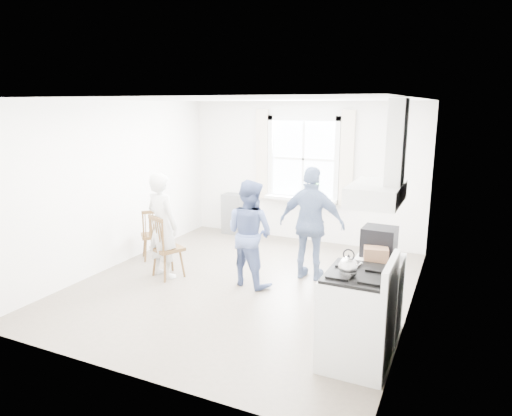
{
  "coord_description": "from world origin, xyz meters",
  "views": [
    {
      "loc": [
        2.74,
        -5.53,
        2.53
      ],
      "look_at": [
        0.09,
        0.2,
        1.1
      ],
      "focal_mm": 32.0,
      "sensor_mm": 36.0,
      "label": 1
    }
  ],
  "objects": [
    {
      "name": "windsor_chair_b",
      "position": [
        -1.23,
        -0.29,
        0.59
      ],
      "size": [
        0.54,
        0.53,
        0.96
      ],
      "color": "#4E3319",
      "rests_on": "ground"
    },
    {
      "name": "cardboard_box",
      "position": [
        1.97,
        -0.83,
        0.98
      ],
      "size": [
        0.28,
        0.23,
        0.16
      ],
      "primitive_type": "cube",
      "rotation": [
        0.0,
        0.0,
        0.22
      ],
      "color": "#926647",
      "rests_on": "low_cabinet"
    },
    {
      "name": "shelf_unit",
      "position": [
        -1.4,
        2.33,
        0.4
      ],
      "size": [
        0.4,
        0.3,
        0.8
      ],
      "primitive_type": "cube",
      "color": "slate",
      "rests_on": "ground"
    },
    {
      "name": "person_left",
      "position": [
        -1.25,
        -0.21,
        0.79
      ],
      "size": [
        0.7,
        0.7,
        1.58
      ],
      "primitive_type": "imported",
      "rotation": [
        0.0,
        0.0,
        2.89
      ],
      "color": "silver",
      "rests_on": "ground"
    },
    {
      "name": "potted_plant",
      "position": [
        0.27,
        2.36,
        1.01
      ],
      "size": [
        0.19,
        0.19,
        0.32
      ],
      "primitive_type": "imported",
      "rotation": [
        0.0,
        0.0,
        0.08
      ],
      "color": "#34753D",
      "rests_on": "window_assembly"
    },
    {
      "name": "range_hood",
      "position": [
        2.07,
        -1.35,
        1.9
      ],
      "size": [
        0.45,
        0.76,
        0.94
      ],
      "color": "white",
      "rests_on": "room_shell"
    },
    {
      "name": "stereo_stack",
      "position": [
        1.95,
        -0.58,
        1.06
      ],
      "size": [
        0.37,
        0.33,
        0.32
      ],
      "color": "black",
      "rests_on": "low_cabinet"
    },
    {
      "name": "low_cabinet",
      "position": [
        1.98,
        -0.65,
        0.45
      ],
      "size": [
        0.5,
        0.55,
        0.9
      ],
      "primitive_type": "cube",
      "color": "white",
      "rests_on": "ground"
    },
    {
      "name": "window_assembly",
      "position": [
        0.0,
        2.45,
        1.46
      ],
      "size": [
        1.88,
        0.24,
        1.7
      ],
      "color": "white",
      "rests_on": "room_shell"
    },
    {
      "name": "gas_stove",
      "position": [
        1.91,
        -1.35,
        0.48
      ],
      "size": [
        0.68,
        0.76,
        1.12
      ],
      "color": "silver",
      "rests_on": "ground"
    },
    {
      "name": "person_mid",
      "position": [
        0.05,
        0.06,
        0.76
      ],
      "size": [
        0.9,
        0.9,
        1.52
      ],
      "primitive_type": "imported",
      "rotation": [
        0.0,
        0.0,
        2.9
      ],
      "color": "#4E5F91",
      "rests_on": "ground"
    },
    {
      "name": "kettle",
      "position": [
        1.82,
        -1.47,
        1.04
      ],
      "size": [
        0.19,
        0.19,
        0.26
      ],
      "color": "silver",
      "rests_on": "gas_stove"
    },
    {
      "name": "windsor_chair_a",
      "position": [
        -1.84,
        0.32,
        0.53
      ],
      "size": [
        0.51,
        0.51,
        0.87
      ],
      "color": "#4E3319",
      "rests_on": "ground"
    },
    {
      "name": "room_shell",
      "position": [
        0.0,
        0.0,
        1.3
      ],
      "size": [
        4.62,
        5.12,
        2.64
      ],
      "color": "#776A5B",
      "rests_on": "ground"
    },
    {
      "name": "person_right",
      "position": [
        0.78,
        0.64,
        0.84
      ],
      "size": [
        0.99,
        0.99,
        1.67
      ],
      "primitive_type": "imported",
      "rotation": [
        0.0,
        0.0,
        3.15
      ],
      "color": "navy",
      "rests_on": "ground"
    }
  ]
}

